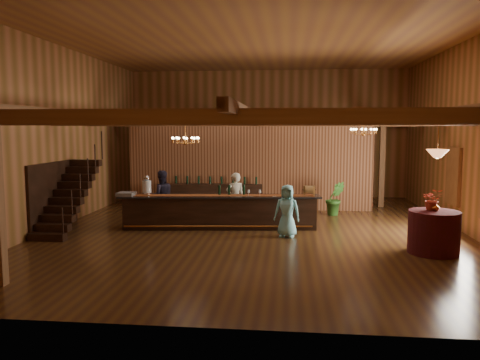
# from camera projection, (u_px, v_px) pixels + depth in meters

# --- Properties ---
(floor) EXTENTS (14.00, 14.00, 0.00)m
(floor) POSITION_uv_depth(u_px,v_px,m) (255.00, 229.00, 13.94)
(floor) COLOR #402515
(floor) RESTS_ON ground
(ceiling) EXTENTS (14.00, 14.00, 0.00)m
(ceiling) POSITION_uv_depth(u_px,v_px,m) (256.00, 40.00, 13.33)
(ceiling) COLOR #A77036
(ceiling) RESTS_ON wall_back
(wall_back) EXTENTS (12.00, 0.10, 5.50)m
(wall_back) POSITION_uv_depth(u_px,v_px,m) (267.00, 134.00, 20.56)
(wall_back) COLOR #A7663E
(wall_back) RESTS_ON floor
(wall_front) EXTENTS (12.00, 0.10, 5.50)m
(wall_front) POSITION_uv_depth(u_px,v_px,m) (222.00, 145.00, 6.72)
(wall_front) COLOR #A7663E
(wall_front) RESTS_ON floor
(wall_left) EXTENTS (0.10, 14.00, 5.50)m
(wall_left) POSITION_uv_depth(u_px,v_px,m) (60.00, 136.00, 14.25)
(wall_left) COLOR #A7663E
(wall_left) RESTS_ON floor
(wall_right) EXTENTS (0.10, 14.00, 5.50)m
(wall_right) POSITION_uv_depth(u_px,v_px,m) (470.00, 137.00, 13.03)
(wall_right) COLOR #A7663E
(wall_right) RESTS_ON floor
(beam_grid) EXTENTS (11.90, 13.90, 0.39)m
(beam_grid) POSITION_uv_depth(u_px,v_px,m) (257.00, 120.00, 14.08)
(beam_grid) COLOR #8D5E35
(beam_grid) RESTS_ON wall_left
(support_posts) EXTENTS (9.20, 10.20, 3.20)m
(support_posts) POSITION_uv_depth(u_px,v_px,m) (254.00, 178.00, 13.27)
(support_posts) COLOR #8D5E35
(support_posts) RESTS_ON floor
(partition_wall) EXTENTS (9.00, 0.18, 3.10)m
(partition_wall) POSITION_uv_depth(u_px,v_px,m) (249.00, 167.00, 17.28)
(partition_wall) COLOR #935837
(partition_wall) RESTS_ON floor
(window_right_back) EXTENTS (0.12, 1.05, 1.75)m
(window_right_back) POSITION_uv_depth(u_px,v_px,m) (454.00, 176.00, 14.15)
(window_right_back) COLOR white
(window_right_back) RESTS_ON wall_right
(staircase) EXTENTS (1.00, 2.80, 2.00)m
(staircase) POSITION_uv_depth(u_px,v_px,m) (68.00, 197.00, 13.66)
(staircase) COLOR black
(staircase) RESTS_ON floor
(backroom_boxes) EXTENTS (4.10, 0.60, 1.10)m
(backroom_boxes) POSITION_uv_depth(u_px,v_px,m) (258.00, 188.00, 19.35)
(backroom_boxes) COLOR black
(backroom_boxes) RESTS_ON floor
(tasting_bar) EXTENTS (6.04, 1.35, 1.01)m
(tasting_bar) POSITION_uv_depth(u_px,v_px,m) (220.00, 212.00, 13.98)
(tasting_bar) COLOR black
(tasting_bar) RESTS_ON floor
(beverage_dispenser) EXTENTS (0.26, 0.26, 0.60)m
(beverage_dispenser) POSITION_uv_depth(u_px,v_px,m) (147.00, 186.00, 13.95)
(beverage_dispenser) COLOR silver
(beverage_dispenser) RESTS_ON tasting_bar
(glass_rack_tray) EXTENTS (0.50, 0.50, 0.10)m
(glass_rack_tray) POSITION_uv_depth(u_px,v_px,m) (126.00, 194.00, 13.88)
(glass_rack_tray) COLOR gray
(glass_rack_tray) RESTS_ON tasting_bar
(raffle_drum) EXTENTS (0.34, 0.24, 0.30)m
(raffle_drum) POSITION_uv_depth(u_px,v_px,m) (309.00, 190.00, 13.86)
(raffle_drum) COLOR #A8793E
(raffle_drum) RESTS_ON tasting_bar
(bar_bottle_0) EXTENTS (0.07, 0.07, 0.30)m
(bar_bottle_0) POSITION_uv_depth(u_px,v_px,m) (219.00, 190.00, 14.03)
(bar_bottle_0) COLOR black
(bar_bottle_0) RESTS_ON tasting_bar
(bar_bottle_1) EXTENTS (0.07, 0.07, 0.30)m
(bar_bottle_1) POSITION_uv_depth(u_px,v_px,m) (229.00, 190.00, 14.03)
(bar_bottle_1) COLOR black
(bar_bottle_1) RESTS_ON tasting_bar
(bar_bottle_2) EXTENTS (0.07, 0.07, 0.30)m
(bar_bottle_2) POSITION_uv_depth(u_px,v_px,m) (244.00, 190.00, 14.02)
(bar_bottle_2) COLOR black
(bar_bottle_2) RESTS_ON tasting_bar
(backbar_shelf) EXTENTS (3.42, 0.95, 0.95)m
(backbar_shelf) POSITION_uv_depth(u_px,v_px,m) (216.00, 197.00, 17.24)
(backbar_shelf) COLOR black
(backbar_shelf) RESTS_ON floor
(round_table) EXTENTS (1.19, 1.19, 1.03)m
(round_table) POSITION_uv_depth(u_px,v_px,m) (434.00, 232.00, 11.20)
(round_table) COLOR #490E1E
(round_table) RESTS_ON floor
(chandelier_left) EXTENTS (0.80, 0.80, 0.70)m
(chandelier_left) POSITION_uv_depth(u_px,v_px,m) (185.00, 140.00, 13.62)
(chandelier_left) COLOR #BE702E
(chandelier_left) RESTS_ON beam_grid
(chandelier_right) EXTENTS (0.80, 0.80, 0.45)m
(chandelier_right) POSITION_uv_depth(u_px,v_px,m) (364.00, 131.00, 14.49)
(chandelier_right) COLOR #BE702E
(chandelier_right) RESTS_ON beam_grid
(pendant_lamp) EXTENTS (0.52, 0.52, 0.90)m
(pendant_lamp) POSITION_uv_depth(u_px,v_px,m) (437.00, 154.00, 10.99)
(pendant_lamp) COLOR #BE702E
(pendant_lamp) RESTS_ON beam_grid
(bartender) EXTENTS (0.69, 0.58, 1.61)m
(bartender) POSITION_uv_depth(u_px,v_px,m) (235.00, 198.00, 14.71)
(bartender) COLOR silver
(bartender) RESTS_ON floor
(staff_second) EXTENTS (0.99, 0.91, 1.65)m
(staff_second) POSITION_uv_depth(u_px,v_px,m) (161.00, 196.00, 14.98)
(staff_second) COLOR #272439
(staff_second) RESTS_ON floor
(guest) EXTENTS (0.79, 0.61, 1.46)m
(guest) POSITION_uv_depth(u_px,v_px,m) (287.00, 211.00, 12.86)
(guest) COLOR #84E1ED
(guest) RESTS_ON floor
(floor_plant) EXTENTS (0.73, 0.62, 1.18)m
(floor_plant) POSITION_uv_depth(u_px,v_px,m) (335.00, 198.00, 16.10)
(floor_plant) COLOR #2D621E
(floor_plant) RESTS_ON floor
(table_flowers) EXTENTS (0.50, 0.44, 0.52)m
(table_flowers) POSITION_uv_depth(u_px,v_px,m) (432.00, 199.00, 11.22)
(table_flowers) COLOR #B13822
(table_flowers) RESTS_ON round_table
(table_vase) EXTENTS (0.20, 0.20, 0.31)m
(table_vase) POSITION_uv_depth(u_px,v_px,m) (435.00, 205.00, 11.14)
(table_vase) COLOR #BE702E
(table_vase) RESTS_ON round_table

